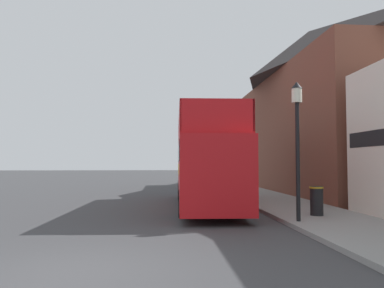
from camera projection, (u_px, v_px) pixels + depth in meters
ground_plane at (140, 189)px, 27.47m from camera, size 144.00×144.00×0.00m
sidewalk at (245, 191)px, 25.06m from camera, size 3.31×108.00×0.14m
brick_terrace_rear at (310, 111)px, 25.79m from camera, size 6.00×20.03×11.14m
tour_bus at (206, 166)px, 16.73m from camera, size 2.82×10.66×4.01m
parked_car_ahead_of_bus at (202, 182)px, 25.41m from camera, size 1.90×4.21×1.34m
lamp_post_nearest at (297, 124)px, 11.82m from camera, size 0.35×0.35×4.40m
lamp_post_second at (242, 134)px, 21.03m from camera, size 0.35×0.35×5.00m
litter_bin at (317, 200)px, 12.98m from camera, size 0.48×0.48×1.00m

